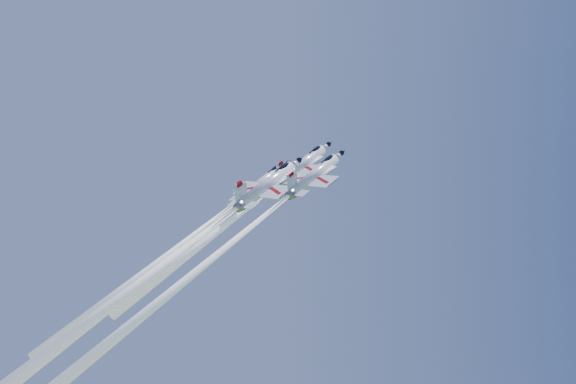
{
  "coord_description": "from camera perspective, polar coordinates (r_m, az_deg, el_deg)",
  "views": [
    {
      "loc": [
        -13.59,
        -107.62,
        95.27
      ],
      "look_at": [
        0.0,
        0.0,
        103.74
      ],
      "focal_mm": 40.0,
      "sensor_mm": 36.0,
      "label": 1
    }
  ],
  "objects": [
    {
      "name": "jet_left",
      "position": [
        102.8,
        -8.71,
        -4.06
      ],
      "size": [
        32.46,
        27.65,
        36.96
      ],
      "rotation": [
        0.58,
        0.13,
        -0.86
      ],
      "color": "white"
    },
    {
      "name": "jet_lead",
      "position": [
        104.82,
        -3.92,
        -1.64
      ],
      "size": [
        31.3,
        26.51,
        35.06
      ],
      "rotation": [
        0.58,
        0.13,
        -0.86
      ],
      "color": "white"
    },
    {
      "name": "jet_right",
      "position": [
        90.14,
        -6.01,
        -5.29
      ],
      "size": [
        37.43,
        32.12,
        43.48
      ],
      "rotation": [
        0.58,
        0.13,
        -0.86
      ],
      "color": "white"
    },
    {
      "name": "jet_slot",
      "position": [
        93.09,
        -8.85,
        -4.74
      ],
      "size": [
        34.02,
        28.87,
        38.34
      ],
      "rotation": [
        0.58,
        0.13,
        -0.86
      ],
      "color": "white"
    }
  ]
}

